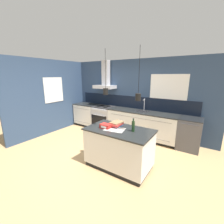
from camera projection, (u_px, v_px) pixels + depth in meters
ground_plane at (97, 154)px, 4.04m from camera, size 16.00×16.00×0.00m
wall_back at (130, 96)px, 5.37m from camera, size 5.60×2.28×2.60m
wall_left at (57, 96)px, 5.59m from camera, size 0.08×3.80×2.60m
counter_run_left at (87, 114)px, 6.31m from camera, size 0.97×0.64×0.91m
counter_run_sink at (141, 124)px, 5.01m from camera, size 2.32×0.64×1.31m
oven_range at (104, 118)px, 5.83m from camera, size 0.80×0.66×0.91m
dishwasher at (189, 134)px, 4.24m from camera, size 0.59×0.65×0.91m
kitchen_island at (119, 148)px, 3.40m from camera, size 1.47×0.85×0.91m
bottle_on_island at (133, 126)px, 3.14m from camera, size 0.07×0.07×0.29m
book_stack at (116, 124)px, 3.46m from camera, size 0.26×0.36×0.11m
red_supply_box at (106, 126)px, 3.35m from camera, size 0.23×0.17×0.09m
paper_pile at (115, 129)px, 3.27m from camera, size 0.47×0.37×0.01m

